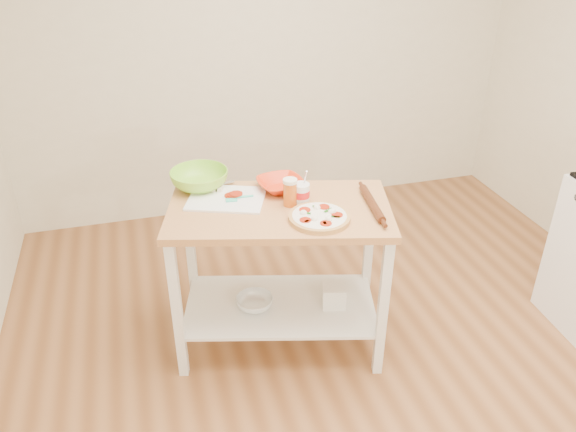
{
  "coord_description": "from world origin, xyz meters",
  "views": [
    {
      "loc": [
        -1.03,
        -1.97,
        2.3
      ],
      "look_at": [
        -0.3,
        0.59,
        0.8
      ],
      "focal_mm": 35.0,
      "sensor_mm": 36.0,
      "label": 1
    }
  ],
  "objects_px": {
    "cutting_board": "(226,198)",
    "yogurt_tub": "(301,193)",
    "prep_island": "(280,248)",
    "orange_bowl": "(280,185)",
    "rolling_pin": "(372,204)",
    "beer_pint": "(290,192)",
    "pizza": "(320,217)",
    "spatula": "(238,198)",
    "shelf_glass_bowl": "(255,302)",
    "knife": "(205,187)",
    "shelf_bin": "(334,295)",
    "green_bowl": "(199,179)"
  },
  "relations": [
    {
      "from": "beer_pint",
      "to": "shelf_bin",
      "type": "distance_m",
      "value": 0.7
    },
    {
      "from": "orange_bowl",
      "to": "yogurt_tub",
      "type": "distance_m",
      "value": 0.19
    },
    {
      "from": "yogurt_tub",
      "to": "shelf_glass_bowl",
      "type": "xyz_separation_m",
      "value": [
        -0.27,
        -0.01,
        -0.66
      ]
    },
    {
      "from": "prep_island",
      "to": "beer_pint",
      "type": "distance_m",
      "value": 0.33
    },
    {
      "from": "yogurt_tub",
      "to": "orange_bowl",
      "type": "bearing_deg",
      "value": 111.61
    },
    {
      "from": "knife",
      "to": "rolling_pin",
      "type": "height_order",
      "value": "rolling_pin"
    },
    {
      "from": "knife",
      "to": "shelf_bin",
      "type": "relative_size",
      "value": 2.04
    },
    {
      "from": "knife",
      "to": "yogurt_tub",
      "type": "bearing_deg",
      "value": -38.34
    },
    {
      "from": "cutting_board",
      "to": "rolling_pin",
      "type": "bearing_deg",
      "value": -1.27
    },
    {
      "from": "prep_island",
      "to": "yogurt_tub",
      "type": "relative_size",
      "value": 6.75
    },
    {
      "from": "prep_island",
      "to": "spatula",
      "type": "distance_m",
      "value": 0.35
    },
    {
      "from": "spatula",
      "to": "orange_bowl",
      "type": "distance_m",
      "value": 0.26
    },
    {
      "from": "pizza",
      "to": "spatula",
      "type": "bearing_deg",
      "value": 138.61
    },
    {
      "from": "beer_pint",
      "to": "yogurt_tub",
      "type": "height_order",
      "value": "yogurt_tub"
    },
    {
      "from": "orange_bowl",
      "to": "yogurt_tub",
      "type": "height_order",
      "value": "yogurt_tub"
    },
    {
      "from": "cutting_board",
      "to": "rolling_pin",
      "type": "height_order",
      "value": "rolling_pin"
    },
    {
      "from": "green_bowl",
      "to": "shelf_bin",
      "type": "bearing_deg",
      "value": -32.8
    },
    {
      "from": "spatula",
      "to": "beer_pint",
      "type": "xyz_separation_m",
      "value": [
        0.25,
        -0.12,
        0.06
      ]
    },
    {
      "from": "prep_island",
      "to": "spatula",
      "type": "relative_size",
      "value": 8.37
    },
    {
      "from": "rolling_pin",
      "to": "cutting_board",
      "type": "bearing_deg",
      "value": 157.51
    },
    {
      "from": "cutting_board",
      "to": "shelf_glass_bowl",
      "type": "distance_m",
      "value": 0.64
    },
    {
      "from": "beer_pint",
      "to": "green_bowl",
      "type": "bearing_deg",
      "value": 141.76
    },
    {
      "from": "orange_bowl",
      "to": "rolling_pin",
      "type": "distance_m",
      "value": 0.52
    },
    {
      "from": "shelf_glass_bowl",
      "to": "yogurt_tub",
      "type": "bearing_deg",
      "value": 1.65
    },
    {
      "from": "pizza",
      "to": "yogurt_tub",
      "type": "xyz_separation_m",
      "value": [
        -0.03,
        0.21,
        0.04
      ]
    },
    {
      "from": "cutting_board",
      "to": "yogurt_tub",
      "type": "height_order",
      "value": "yogurt_tub"
    },
    {
      "from": "yogurt_tub",
      "to": "prep_island",
      "type": "bearing_deg",
      "value": -170.58
    },
    {
      "from": "spatula",
      "to": "shelf_bin",
      "type": "xyz_separation_m",
      "value": [
        0.49,
        -0.21,
        -0.59
      ]
    },
    {
      "from": "cutting_board",
      "to": "beer_pint",
      "type": "relative_size",
      "value": 3.23
    },
    {
      "from": "beer_pint",
      "to": "shelf_glass_bowl",
      "type": "height_order",
      "value": "beer_pint"
    },
    {
      "from": "knife",
      "to": "shelf_glass_bowl",
      "type": "relative_size",
      "value": 1.27
    },
    {
      "from": "orange_bowl",
      "to": "shelf_glass_bowl",
      "type": "xyz_separation_m",
      "value": [
        -0.2,
        -0.18,
        -0.64
      ]
    },
    {
      "from": "prep_island",
      "to": "cutting_board",
      "type": "xyz_separation_m",
      "value": [
        -0.25,
        0.16,
        0.26
      ]
    },
    {
      "from": "orange_bowl",
      "to": "knife",
      "type": "bearing_deg",
      "value": 164.45
    },
    {
      "from": "orange_bowl",
      "to": "shelf_bin",
      "type": "bearing_deg",
      "value": -49.25
    },
    {
      "from": "green_bowl",
      "to": "cutting_board",
      "type": "bearing_deg",
      "value": -57.44
    },
    {
      "from": "pizza",
      "to": "knife",
      "type": "distance_m",
      "value": 0.7
    },
    {
      "from": "cutting_board",
      "to": "rolling_pin",
      "type": "xyz_separation_m",
      "value": [
        0.72,
        -0.3,
        0.01
      ]
    },
    {
      "from": "spatula",
      "to": "shelf_bin",
      "type": "distance_m",
      "value": 0.79
    },
    {
      "from": "prep_island",
      "to": "cutting_board",
      "type": "relative_size",
      "value": 2.67
    },
    {
      "from": "cutting_board",
      "to": "yogurt_tub",
      "type": "distance_m",
      "value": 0.41
    },
    {
      "from": "spatula",
      "to": "green_bowl",
      "type": "relative_size",
      "value": 0.48
    },
    {
      "from": "pizza",
      "to": "cutting_board",
      "type": "relative_size",
      "value": 0.65
    },
    {
      "from": "yogurt_tub",
      "to": "spatula",
      "type": "bearing_deg",
      "value": 161.79
    },
    {
      "from": "spatula",
      "to": "beer_pint",
      "type": "bearing_deg",
      "value": -20.13
    },
    {
      "from": "prep_island",
      "to": "cutting_board",
      "type": "height_order",
      "value": "cutting_board"
    },
    {
      "from": "shelf_bin",
      "to": "yogurt_tub",
      "type": "bearing_deg",
      "value": 148.44
    },
    {
      "from": "orange_bowl",
      "to": "rolling_pin",
      "type": "bearing_deg",
      "value": -38.79
    },
    {
      "from": "green_bowl",
      "to": "shelf_bin",
      "type": "height_order",
      "value": "green_bowl"
    },
    {
      "from": "spatula",
      "to": "shelf_glass_bowl",
      "type": "height_order",
      "value": "spatula"
    }
  ]
}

